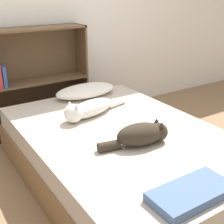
# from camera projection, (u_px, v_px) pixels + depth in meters

# --- Properties ---
(ground_plane) EXTENTS (8.00, 8.00, 0.00)m
(ground_plane) POSITION_uv_depth(u_px,v_px,m) (122.00, 178.00, 2.39)
(ground_plane) COLOR #846647
(bed) EXTENTS (1.30, 1.95, 0.40)m
(bed) POSITION_uv_depth(u_px,v_px,m) (123.00, 156.00, 2.31)
(bed) COLOR brown
(bed) RESTS_ON ground_plane
(pillow) EXTENTS (0.59, 0.28, 0.12)m
(pillow) POSITION_uv_depth(u_px,v_px,m) (86.00, 91.00, 2.91)
(pillow) COLOR white
(pillow) RESTS_ON bed
(cat_light) EXTENTS (0.64, 0.26, 0.17)m
(cat_light) POSITION_uv_depth(u_px,v_px,m) (88.00, 109.00, 2.46)
(cat_light) COLOR white
(cat_light) RESTS_ON bed
(cat_dark) EXTENTS (0.49, 0.23, 0.15)m
(cat_dark) POSITION_uv_depth(u_px,v_px,m) (142.00, 134.00, 2.03)
(cat_dark) COLOR #33281E
(cat_dark) RESTS_ON bed
(bookshelf) EXTENTS (0.97, 0.26, 1.01)m
(bookshelf) POSITION_uv_depth(u_px,v_px,m) (34.00, 79.00, 3.07)
(bookshelf) COLOR brown
(bookshelf) RESTS_ON ground_plane
(blanket_fold) EXTENTS (0.44, 0.21, 0.05)m
(blanket_fold) POSITION_uv_depth(u_px,v_px,m) (191.00, 193.00, 1.53)
(blanket_fold) COLOR #4C668E
(blanket_fold) RESTS_ON bed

